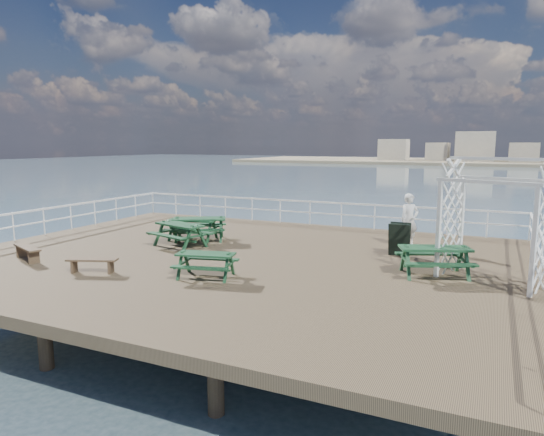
{
  "coord_description": "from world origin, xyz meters",
  "views": [
    {
      "loc": [
        7.54,
        -13.61,
        3.67
      ],
      "look_at": [
        0.6,
        1.43,
        1.1
      ],
      "focal_mm": 32.0,
      "sensor_mm": 36.0,
      "label": 1
    }
  ],
  "objects": [
    {
      "name": "sea_backdrop",
      "position": [
        12.54,
        134.07,
        -0.51
      ],
      "size": [
        300.0,
        300.0,
        9.2
      ],
      "color": "#3C5464",
      "rests_on": "ground"
    },
    {
      "name": "picnic_table_c",
      "position": [
        6.15,
        0.22,
        0.59
      ],
      "size": [
        2.33,
        2.13,
        0.93
      ],
      "rotation": [
        0.0,
        0.0,
        0.38
      ],
      "color": "#14391F",
      "rests_on": "ground"
    },
    {
      "name": "flat_bench_far",
      "position": [
        -2.75,
        -3.56,
        0.31
      ],
      "size": [
        1.46,
        0.84,
        0.41
      ],
      "rotation": [
        0.0,
        0.0,
        0.37
      ],
      "color": "brown",
      "rests_on": "ground"
    },
    {
      "name": "picnic_table_d",
      "position": [
        -2.59,
        0.48,
        0.6
      ],
      "size": [
        2.26,
        2.01,
        0.93
      ],
      "rotation": [
        0.0,
        0.0,
        -0.28
      ],
      "color": "#14391F",
      "rests_on": "ground"
    },
    {
      "name": "railing",
      "position": [
        -0.07,
        2.57,
        0.87
      ],
      "size": [
        17.77,
        13.76,
        1.1
      ],
      "color": "white",
      "rests_on": "ground"
    },
    {
      "name": "picnic_table_b",
      "position": [
        -2.86,
        1.7,
        0.57
      ],
      "size": [
        2.1,
        1.82,
        0.9
      ],
      "rotation": [
        0.0,
        0.0,
        0.2
      ],
      "color": "#14391F",
      "rests_on": "ground"
    },
    {
      "name": "ground",
      "position": [
        0.0,
        0.0,
        -0.15
      ],
      "size": [
        18.0,
        14.0,
        0.3
      ],
      "primitive_type": "cube",
      "color": "brown",
      "rests_on": "ground"
    },
    {
      "name": "picnic_table_e",
      "position": [
        0.45,
        -2.58,
        0.49
      ],
      "size": [
        1.84,
        1.61,
        0.77
      ],
      "rotation": [
        0.0,
        0.0,
        0.24
      ],
      "color": "#14391F",
      "rests_on": "ground"
    },
    {
      "name": "person",
      "position": [
        4.85,
        3.91,
        0.95
      ],
      "size": [
        0.82,
        0.79,
        1.9
      ],
      "primitive_type": "imported",
      "rotation": [
        0.0,
        0.0,
        0.68
      ],
      "color": "silver",
      "rests_on": "ground"
    },
    {
      "name": "picnic_table_a",
      "position": [
        -2.6,
        1.75,
        0.62
      ],
      "size": [
        2.51,
        2.35,
        0.97
      ],
      "rotation": [
        0.0,
        0.0,
        0.49
      ],
      "color": "#14391F",
      "rests_on": "ground"
    },
    {
      "name": "sandwich_board",
      "position": [
        4.81,
        2.28,
        0.54
      ],
      "size": [
        0.69,
        0.53,
        1.1
      ],
      "rotation": [
        0.0,
        0.0,
        0.04
      ],
      "color": "black",
      "rests_on": "ground"
    },
    {
      "name": "flat_bench_near",
      "position": [
        -5.73,
        -3.28,
        0.33
      ],
      "size": [
        1.56,
        0.9,
        0.44
      ],
      "rotation": [
        0.0,
        0.0,
        -0.38
      ],
      "color": "brown",
      "rests_on": "ground"
    },
    {
      "name": "trellis_arbor",
      "position": [
        7.6,
        0.26,
        1.47
      ],
      "size": [
        3.0,
        2.33,
        3.31
      ],
      "rotation": [
        0.0,
        0.0,
        -0.39
      ],
      "color": "white",
      "rests_on": "ground"
    }
  ]
}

